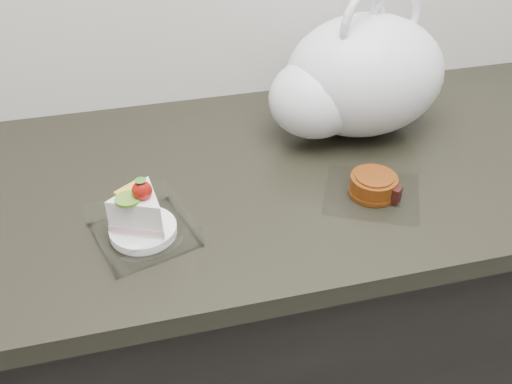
{
  "coord_description": "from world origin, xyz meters",
  "views": [
    {
      "loc": [
        -0.29,
        0.83,
        1.52
      ],
      "look_at": [
        -0.11,
        1.57,
        0.94
      ],
      "focal_mm": 40.0,
      "sensor_mm": 36.0,
      "label": 1
    }
  ],
  "objects": [
    {
      "name": "counter",
      "position": [
        0.0,
        1.69,
        0.45
      ],
      "size": [
        2.04,
        0.64,
        0.9
      ],
      "color": "black",
      "rests_on": "ground"
    },
    {
      "name": "cake_tray",
      "position": [
        -0.3,
        1.56,
        0.93
      ],
      "size": [
        0.18,
        0.18,
        0.12
      ],
      "rotation": [
        0.0,
        0.0,
        0.29
      ],
      "color": "white",
      "rests_on": "counter"
    },
    {
      "name": "mooncake_wrap",
      "position": [
        0.11,
        1.57,
        0.92
      ],
      "size": [
        0.22,
        0.21,
        0.04
      ],
      "rotation": [
        0.0,
        0.0,
        -0.27
      ],
      "color": "white",
      "rests_on": "counter"
    },
    {
      "name": "plastic_bag",
      "position": [
        0.15,
        1.79,
        1.02
      ],
      "size": [
        0.42,
        0.35,
        0.3
      ],
      "rotation": [
        0.0,
        0.0,
        0.38
      ],
      "color": "silver",
      "rests_on": "counter"
    }
  ]
}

